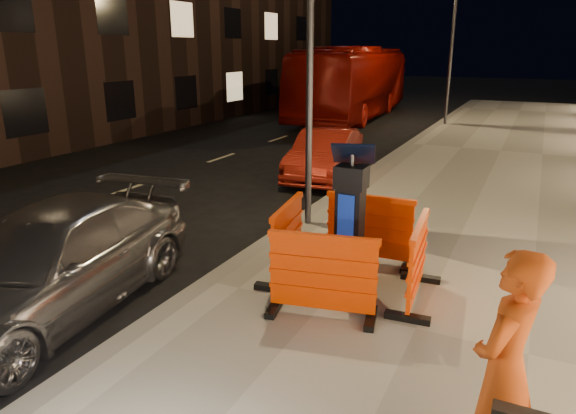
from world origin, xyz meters
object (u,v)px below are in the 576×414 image
at_px(barrier_front, 323,276).
at_px(barrier_kerbside, 287,239).
at_px(barrier_bldgside, 417,262).
at_px(car_silver, 56,310).
at_px(car_red, 325,177).
at_px(barrier_back, 369,229).
at_px(man, 505,370).
at_px(bus_doubledecker, 352,117).
at_px(parking_kiosk, 350,221).

bearing_deg(barrier_front, barrier_kerbside, 123.26).
bearing_deg(barrier_bldgside, car_silver, 111.62).
bearing_deg(car_red, barrier_back, -69.52).
bearing_deg(barrier_kerbside, barrier_front, -143.74).
xyz_separation_m(barrier_bldgside, man, (1.21, -2.69, 0.41)).
height_order(car_silver, bus_doubledecker, bus_doubledecker).
bearing_deg(car_red, man, -68.65).
distance_m(car_silver, man, 5.67).
xyz_separation_m(barrier_back, car_red, (-2.91, 5.36, -0.69)).
relative_size(barrier_back, car_red, 0.36).
distance_m(barrier_back, bus_doubledecker, 18.79).
xyz_separation_m(barrier_back, car_silver, (-3.37, -3.09, -0.69)).
bearing_deg(car_silver, car_red, 79.73).
bearing_deg(car_silver, barrier_kerbside, 34.33).
bearing_deg(parking_kiosk, bus_doubledecker, 102.23).
bearing_deg(barrier_back, parking_kiosk, -93.74).
bearing_deg(barrier_bldgside, man, -160.56).
distance_m(barrier_front, bus_doubledecker, 20.59).
xyz_separation_m(barrier_bldgside, bus_doubledecker, (-7.34, 18.61, -0.69)).
xyz_separation_m(car_silver, bus_doubledecker, (-3.02, 20.75, 0.00)).
height_order(parking_kiosk, barrier_front, parking_kiosk).
relative_size(parking_kiosk, barrier_back, 1.40).
xyz_separation_m(barrier_bldgside, car_red, (-3.86, 6.31, -0.69)).
relative_size(parking_kiosk, barrier_bldgside, 1.40).
bearing_deg(barrier_front, barrier_back, 78.26).
relative_size(barrier_front, car_red, 0.36).
bearing_deg(barrier_kerbside, barrier_bldgside, -98.74).
distance_m(barrier_back, man, 4.25).
xyz_separation_m(barrier_front, car_red, (-2.91, 7.26, -0.69)).
height_order(barrier_front, man, man).
distance_m(parking_kiosk, barrier_kerbside, 1.04).
bearing_deg(bus_doubledecker, barrier_front, -76.00).
height_order(barrier_front, bus_doubledecker, bus_doubledecker).
xyz_separation_m(barrier_kerbside, car_silver, (-2.42, -2.14, -0.69)).
bearing_deg(barrier_kerbside, parking_kiosk, -98.74).
height_order(parking_kiosk, barrier_back, parking_kiosk).
xyz_separation_m(parking_kiosk, barrier_bldgside, (0.95, 0.00, -0.43)).
bearing_deg(bus_doubledecker, man, -72.22).
relative_size(barrier_bldgside, car_red, 0.36).
bearing_deg(man, bus_doubledecker, -138.60).
relative_size(parking_kiosk, man, 1.02).
relative_size(barrier_back, barrier_kerbside, 1.00).
relative_size(parking_kiosk, barrier_front, 1.40).
distance_m(barrier_back, barrier_kerbside, 1.34).
bearing_deg(parking_kiosk, barrier_bldgside, -6.74).
distance_m(parking_kiosk, man, 3.45).
relative_size(barrier_kerbside, bus_doubledecker, 0.11).
height_order(barrier_kerbside, man, man).
distance_m(parking_kiosk, barrier_back, 1.04).
bearing_deg(parking_kiosk, barrier_back, 83.26).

